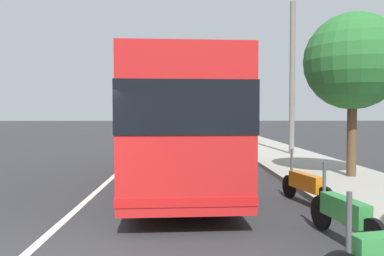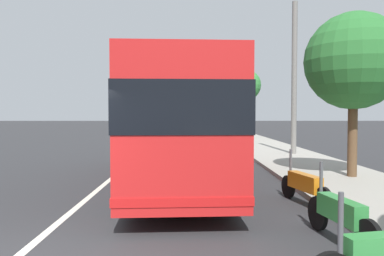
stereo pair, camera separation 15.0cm
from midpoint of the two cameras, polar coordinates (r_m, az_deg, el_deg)
name	(u,v)px [view 2 (the right image)]	position (r m, az deg, el deg)	size (l,w,h in m)	color
sidewalk_curb	(306,165)	(15.88, 17.04, -5.29)	(110.00, 3.60, 0.14)	#9E998E
lane_divider_line	(126,166)	(15.35, -9.68, -5.73)	(110.00, 0.16, 0.01)	silver
coach_bus	(177,121)	(11.53, -1.88, 0.99)	(10.55, 2.96, 3.34)	red
motorcycle_far_end	(340,215)	(6.73, 22.05, -12.06)	(2.07, 0.41, 1.25)	black
motorcycle_by_tree	(304,185)	(9.18, 17.04, -8.26)	(2.07, 0.57, 1.23)	black
car_ahead_same_lane	(191,128)	(36.44, -0.06, -0.03)	(4.06, 1.98, 1.55)	gray
car_behind_bus	(150,126)	(43.55, -6.19, 0.25)	(4.31, 2.04, 1.43)	silver
car_oncoming	(185,125)	(48.30, -0.96, 0.53)	(4.02, 1.99, 1.60)	gold
roadside_tree_mid_block	(354,62)	(12.94, 23.52, 9.17)	(3.01, 3.01, 5.25)	brown
roadside_tree_far_block	(245,86)	(31.80, 8.18, 6.24)	(2.59, 2.59, 5.78)	brown
utility_pole	(294,79)	(19.34, 15.38, 7.07)	(0.26, 0.26, 7.58)	slate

